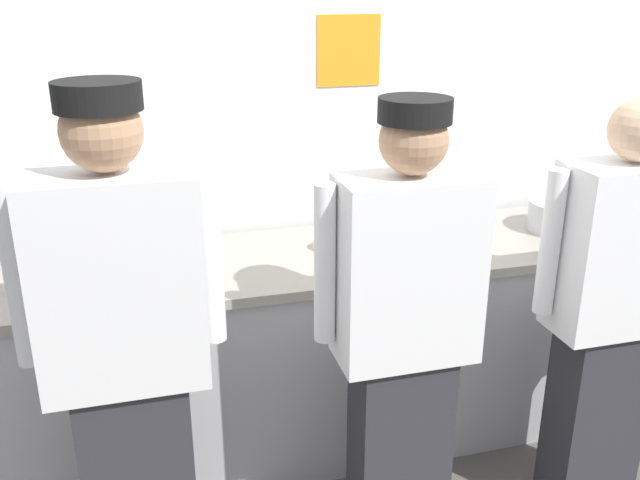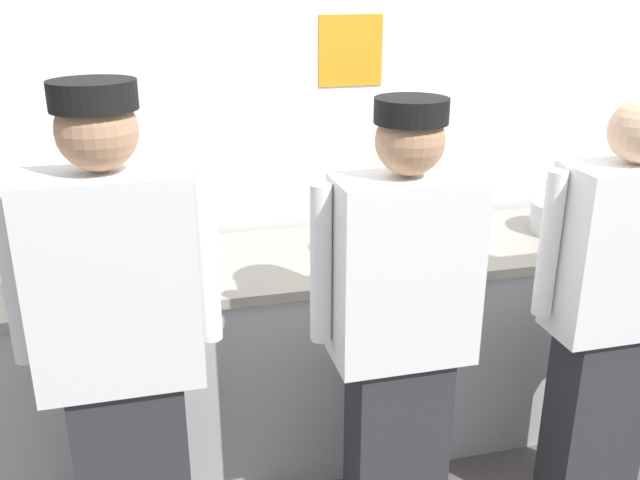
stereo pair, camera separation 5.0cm
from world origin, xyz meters
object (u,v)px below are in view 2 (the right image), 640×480
at_px(ramekin_red_sauce, 326,244).
at_px(deli_cup, 25,276).
at_px(chef_far_right, 611,311).
at_px(chefs_knife, 380,240).
at_px(mixing_bowl_steel, 565,217).
at_px(squeeze_bottle_primary, 62,236).
at_px(ramekin_green_sauce, 35,258).
at_px(ramekin_orange_sauce, 395,257).
at_px(plate_stack_front, 470,236).
at_px(sheet_tray, 168,263).
at_px(chef_near_left, 122,349).
at_px(chef_center, 401,330).

relative_size(ramekin_red_sauce, deli_cup, 1.16).
relative_size(chef_far_right, chefs_knife, 5.89).
xyz_separation_m(mixing_bowl_steel, squeeze_bottle_primary, (-2.17, 0.21, 0.03)).
relative_size(ramekin_green_sauce, ramekin_red_sauce, 0.84).
bearing_deg(chefs_knife, ramekin_orange_sauce, -93.90).
bearing_deg(plate_stack_front, mixing_bowl_steel, 5.83).
distance_m(plate_stack_front, deli_cup, 1.80).
bearing_deg(sheet_tray, chef_far_right, -24.76).
bearing_deg(chef_near_left, sheet_tray, 76.14).
bearing_deg(chef_center, deli_cup, 153.32).
height_order(mixing_bowl_steel, squeeze_bottle_primary, squeeze_bottle_primary).
relative_size(chef_center, ramekin_green_sauce, 17.91).
height_order(plate_stack_front, ramekin_red_sauce, plate_stack_front).
height_order(chef_far_right, ramekin_red_sauce, chef_far_right).
height_order(squeeze_bottle_primary, chefs_knife, squeeze_bottle_primary).
distance_m(chef_near_left, ramekin_orange_sauce, 1.18).
height_order(squeeze_bottle_primary, ramekin_green_sauce, squeeze_bottle_primary).
relative_size(sheet_tray, deli_cup, 4.32).
bearing_deg(deli_cup, chef_far_right, -16.85).
height_order(chef_center, ramekin_red_sauce, chef_center).
relative_size(chef_far_right, deli_cup, 17.02).
bearing_deg(chef_far_right, sheet_tray, 155.24).
height_order(ramekin_orange_sauce, ramekin_red_sauce, ramekin_red_sauce).
xyz_separation_m(chef_near_left, chef_far_right, (1.71, -0.02, -0.07)).
height_order(sheet_tray, ramekin_green_sauce, ramekin_green_sauce).
relative_size(mixing_bowl_steel, ramekin_green_sauce, 3.26).
bearing_deg(ramekin_red_sauce, mixing_bowl_steel, -2.99).
bearing_deg(plate_stack_front, deli_cup, 179.98).
height_order(ramekin_red_sauce, deli_cup, deli_cup).
relative_size(mixing_bowl_steel, ramekin_orange_sauce, 2.87).
bearing_deg(chef_far_right, mixing_bowl_steel, 71.69).
bearing_deg(sheet_tray, ramekin_green_sauce, 163.49).
xyz_separation_m(chef_far_right, ramekin_red_sauce, (-0.88, 0.73, 0.07)).
relative_size(chef_far_right, mixing_bowl_steel, 5.37).
xyz_separation_m(chef_center, chef_far_right, (0.81, 0.00, -0.03)).
distance_m(deli_cup, chefs_knife, 1.44).
height_order(squeeze_bottle_primary, deli_cup, squeeze_bottle_primary).
bearing_deg(chefs_knife, sheet_tray, -177.23).
bearing_deg(chef_near_left, ramekin_green_sauce, 112.39).
distance_m(ramekin_orange_sauce, chefs_knife, 0.23).
relative_size(sheet_tray, chefs_knife, 1.49).
relative_size(chef_far_right, squeeze_bottle_primary, 7.84).
relative_size(mixing_bowl_steel, squeeze_bottle_primary, 1.46).
distance_m(chef_near_left, ramekin_green_sauce, 0.91).
bearing_deg(sheet_tray, ramekin_orange_sauce, -11.84).
height_order(chef_near_left, plate_stack_front, chef_near_left).
bearing_deg(ramekin_green_sauce, deli_cup, -90.93).
distance_m(chef_near_left, mixing_bowl_steel, 2.04).
xyz_separation_m(plate_stack_front, sheet_tray, (-1.27, 0.09, -0.03)).
bearing_deg(ramekin_orange_sauce, squeeze_bottle_primary, 164.52).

